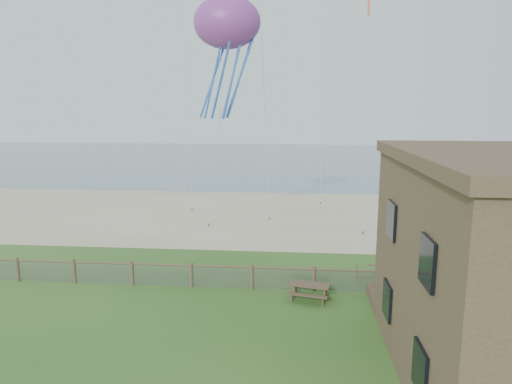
# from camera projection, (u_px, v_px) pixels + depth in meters

# --- Properties ---
(ground) EXTENTS (160.00, 160.00, 0.00)m
(ground) POSITION_uv_depth(u_px,v_px,m) (236.00, 353.00, 16.40)
(ground) COLOR #294E1B
(ground) RESTS_ON ground
(sand_beach) EXTENTS (72.00, 20.00, 0.02)m
(sand_beach) POSITION_uv_depth(u_px,v_px,m) (271.00, 215.00, 37.96)
(sand_beach) COLOR tan
(sand_beach) RESTS_ON ground
(ocean) EXTENTS (160.00, 68.00, 0.02)m
(ocean) POSITION_uv_depth(u_px,v_px,m) (285.00, 159.00, 81.09)
(ocean) COLOR slate
(ocean) RESTS_ON ground
(chainlink_fence) EXTENTS (36.20, 0.20, 1.25)m
(chainlink_fence) POSITION_uv_depth(u_px,v_px,m) (252.00, 278.00, 22.19)
(chainlink_fence) COLOR #4D402B
(chainlink_fence) RESTS_ON ground
(picnic_table) EXTENTS (2.11, 1.77, 0.78)m
(picnic_table) POSITION_uv_depth(u_px,v_px,m) (309.00, 291.00, 20.99)
(picnic_table) COLOR brown
(picnic_table) RESTS_ON ground
(octopus_kite) EXTENTS (4.51, 3.73, 8.01)m
(octopus_kite) POSITION_uv_depth(u_px,v_px,m) (227.00, 56.00, 28.92)
(octopus_kite) COLOR #EC4A25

